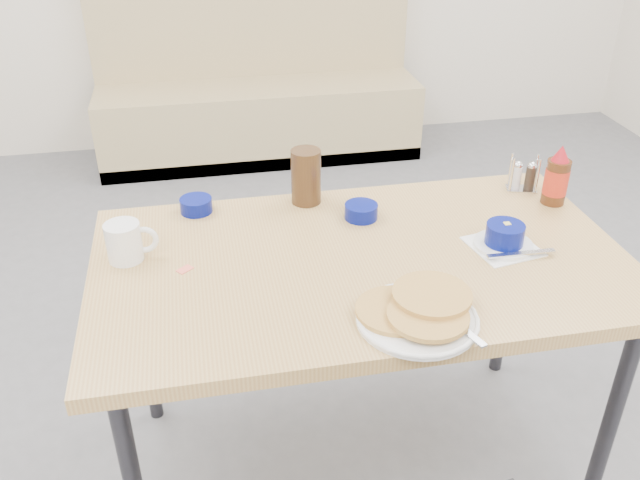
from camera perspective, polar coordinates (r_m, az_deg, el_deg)
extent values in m
cube|color=tan|center=(4.21, -5.10, 10.05)|extent=(1.90, 0.55, 0.45)
cube|color=tan|center=(4.28, -5.77, 17.28)|extent=(1.90, 0.12, 1.00)
cube|color=#2D2D33|center=(4.28, -4.98, 7.73)|extent=(1.90, 0.55, 0.08)
cube|color=tan|center=(1.79, 3.50, -2.01)|extent=(1.40, 0.80, 0.04)
cylinder|color=#2D2D33|center=(2.03, 23.27, -13.91)|extent=(0.04, 0.04, 0.72)
cylinder|color=#2D2D33|center=(2.24, -14.65, -7.45)|extent=(0.04, 0.04, 0.72)
cylinder|color=#2D2D33|center=(2.45, 15.58, -3.92)|extent=(0.04, 0.04, 0.72)
cylinder|color=white|center=(1.56, 8.19, -6.59)|extent=(0.28, 0.28, 0.01)
cylinder|color=#DBA452|center=(1.56, 6.37, -5.90)|extent=(0.18, 0.18, 0.01)
cylinder|color=#DBA452|center=(1.53, 9.08, -6.32)|extent=(0.18, 0.18, 0.01)
cylinder|color=#DBA452|center=(1.58, 9.41, -4.56)|extent=(0.18, 0.18, 0.01)
cube|color=silver|center=(1.53, 12.14, -7.48)|extent=(0.06, 0.12, 0.00)
cylinder|color=white|center=(1.81, -16.18, -0.16)|extent=(0.09, 0.09, 0.10)
cylinder|color=black|center=(1.79, -16.39, 1.11)|extent=(0.08, 0.08, 0.00)
torus|color=white|center=(1.81, -14.61, 0.01)|extent=(0.08, 0.02, 0.08)
cube|color=white|center=(1.88, 15.14, -0.52)|extent=(0.20, 0.20, 0.00)
cylinder|color=white|center=(1.88, 15.17, -0.35)|extent=(0.16, 0.16, 0.01)
cylinder|color=#040E68|center=(1.86, 15.30, 0.50)|extent=(0.10, 0.10, 0.06)
cylinder|color=white|center=(1.85, 15.39, 1.10)|extent=(0.09, 0.09, 0.01)
cube|color=#F4DB60|center=(1.86, 15.48, 1.28)|extent=(0.02, 0.02, 0.01)
cube|color=silver|center=(1.84, 16.58, -1.09)|extent=(0.19, 0.02, 0.00)
cylinder|color=#040E68|center=(2.02, -10.39, 2.91)|extent=(0.09, 0.09, 0.04)
cylinder|color=#040E68|center=(1.95, 3.49, 2.43)|extent=(0.10, 0.10, 0.04)
cylinder|color=#3D2613|center=(2.01, -1.19, 5.37)|extent=(0.10, 0.10, 0.17)
cube|color=silver|center=(2.22, 16.59, 4.17)|extent=(0.10, 0.08, 0.00)
cylinder|color=silver|center=(2.17, 15.87, 5.32)|extent=(0.01, 0.01, 0.11)
cylinder|color=silver|center=(2.18, 17.87, 5.17)|extent=(0.01, 0.01, 0.11)
cylinder|color=silver|center=(2.20, 15.73, 5.75)|extent=(0.01, 0.01, 0.11)
cylinder|color=silver|center=(2.22, 17.71, 5.60)|extent=(0.01, 0.01, 0.11)
cylinder|color=silver|center=(2.20, 16.19, 5.10)|extent=(0.03, 0.03, 0.07)
cylinder|color=#3F3326|center=(2.20, 17.28, 5.02)|extent=(0.03, 0.03, 0.07)
cylinder|color=#47230F|center=(2.13, 19.24, 4.64)|extent=(0.07, 0.07, 0.14)
cylinder|color=red|center=(2.13, 19.26, 4.70)|extent=(0.07, 0.07, 0.08)
cone|color=#B0111A|center=(2.10, 19.67, 6.90)|extent=(0.05, 0.05, 0.05)
cube|color=#FB6A53|center=(1.76, -11.31, -2.44)|extent=(0.05, 0.05, 0.00)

